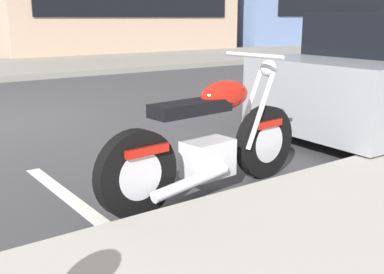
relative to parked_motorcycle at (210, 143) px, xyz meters
name	(u,v)px	position (x,y,z in m)	size (l,w,h in m)	color
sidewalk_far_curb	(263,53)	(11.02, 10.68, -0.36)	(120.00, 5.00, 0.14)	gray
parking_stall_stripe	(79,205)	(-0.98, 0.39, -0.43)	(0.12, 2.20, 0.01)	silver
parked_motorcycle	(210,143)	(0.00, 0.00, 0.00)	(2.04, 0.62, 1.12)	black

